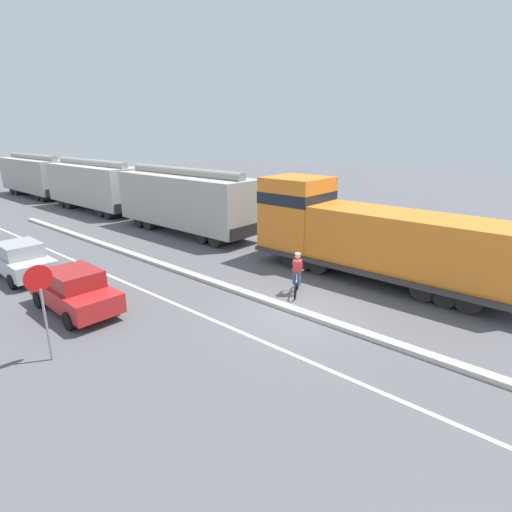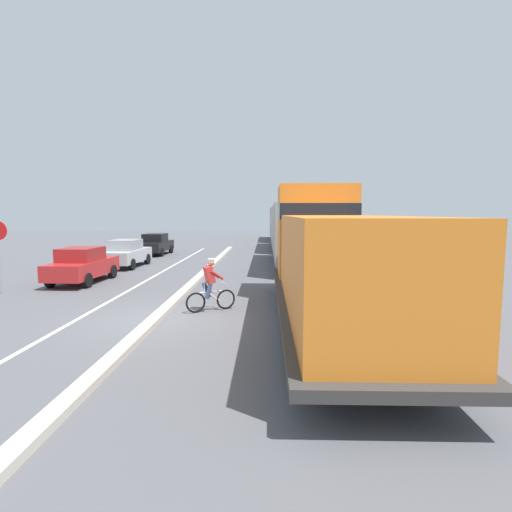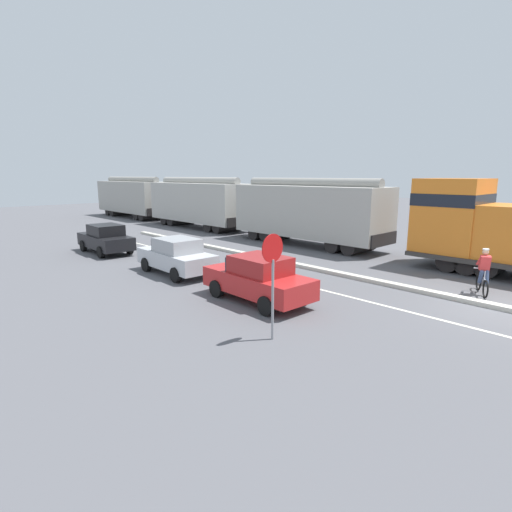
# 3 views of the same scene
# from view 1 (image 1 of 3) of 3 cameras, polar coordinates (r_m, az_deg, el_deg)

# --- Properties ---
(ground_plane) EXTENTS (120.00, 120.00, 0.00)m
(ground_plane) POSITION_cam_1_polar(r_m,az_deg,el_deg) (14.77, 5.61, -8.01)
(ground_plane) COLOR #56565B
(median_curb) EXTENTS (0.36, 36.00, 0.16)m
(median_curb) POSITION_cam_1_polar(r_m,az_deg,el_deg) (18.55, -9.65, -2.49)
(median_curb) COLOR beige
(median_curb) RESTS_ON ground
(lane_stripe) EXTENTS (0.14, 36.00, 0.01)m
(lane_stripe) POSITION_cam_1_polar(r_m,az_deg,el_deg) (17.27, -15.77, -4.72)
(lane_stripe) COLOR silver
(lane_stripe) RESTS_ON ground
(locomotive) EXTENTS (3.10, 11.61, 4.20)m
(locomotive) POSITION_cam_1_polar(r_m,az_deg,el_deg) (18.41, 14.87, 2.60)
(locomotive) COLOR orange
(locomotive) RESTS_ON ground
(hopper_car_lead) EXTENTS (2.90, 10.60, 4.18)m
(hopper_car_lead) POSITION_cam_1_polar(r_m,az_deg,el_deg) (25.91, -10.04, 7.72)
(hopper_car_lead) COLOR #A7A49D
(hopper_car_lead) RESTS_ON ground
(hopper_car_middle) EXTENTS (2.90, 10.60, 4.18)m
(hopper_car_middle) POSITION_cam_1_polar(r_m,az_deg,el_deg) (35.59, -22.16, 9.30)
(hopper_car_middle) COLOR #ADAAA3
(hopper_car_middle) RESTS_ON ground
(hopper_car_trailing) EXTENTS (2.90, 10.60, 4.18)m
(hopper_car_trailing) POSITION_cam_1_polar(r_m,az_deg,el_deg) (46.16, -28.98, 10.01)
(hopper_car_trailing) COLOR #A09E96
(hopper_car_trailing) RESTS_ON ground
(parked_car_red) EXTENTS (1.93, 4.25, 1.62)m
(parked_car_red) POSITION_cam_1_polar(r_m,az_deg,el_deg) (15.92, -24.51, -4.46)
(parked_car_red) COLOR red
(parked_car_red) RESTS_ON ground
(parked_car_silver) EXTENTS (1.94, 4.25, 1.62)m
(parked_car_silver) POSITION_cam_1_polar(r_m,az_deg,el_deg) (20.76, -30.58, -0.45)
(parked_car_silver) COLOR #B7BABF
(parked_car_silver) RESTS_ON ground
(cyclist) EXTENTS (1.52, 0.89, 1.71)m
(cyclist) POSITION_cam_1_polar(r_m,az_deg,el_deg) (16.07, 5.88, -2.71)
(cyclist) COLOR black
(cyclist) RESTS_ON ground
(stop_sign) EXTENTS (0.76, 0.08, 2.88)m
(stop_sign) POSITION_cam_1_polar(r_m,az_deg,el_deg) (12.49, -28.36, -4.91)
(stop_sign) COLOR gray
(stop_sign) RESTS_ON ground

